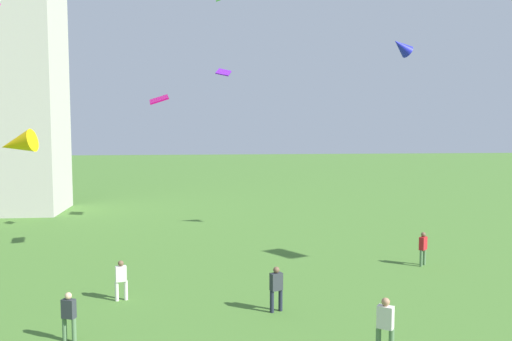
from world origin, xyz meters
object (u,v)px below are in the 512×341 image
person_0 (121,278)px  person_4 (69,314)px  person_3 (423,247)px  kite_flying_3 (224,72)px  kite_flying_2 (401,47)px  person_2 (276,286)px  kite_flying_5 (17,144)px  person_1 (385,323)px  kite_flying_0 (159,99)px

person_0 → person_4: size_ratio=1.00×
person_3 → kite_flying_3: bearing=88.2°
kite_flying_2 → kite_flying_3: (-10.16, 5.03, -1.11)m
person_2 → kite_flying_5: kite_flying_5 is taller
kite_flying_3 → kite_flying_5: bearing=-60.9°
person_1 → kite_flying_2: size_ratio=1.16×
person_2 → kite_flying_3: bearing=70.6°
kite_flying_3 → person_2: bearing=17.9°
person_1 → person_2: size_ratio=1.06×
person_0 → kite_flying_3: size_ratio=1.23×
person_2 → person_4: bearing=172.9°
person_1 → kite_flying_5: kite_flying_5 is taller
kite_flying_0 → kite_flying_3: (3.60, 8.30, 2.16)m
kite_flying_2 → person_2: bearing=-57.0°
person_1 → person_4: bearing=24.1°
person_0 → person_3: person_3 is taller
kite_flying_2 → kite_flying_5: size_ratio=0.66×
person_1 → kite_flying_0: size_ratio=1.28×
kite_flying_3 → person_4: bearing=-3.7°
person_0 → person_2: (5.94, -1.91, 0.06)m
person_4 → kite_flying_0: bearing=-79.9°
person_2 → kite_flying_5: 19.38m
person_0 → kite_flying_5: bearing=108.4°
person_0 → kite_flying_5: size_ratio=0.69×
person_3 → kite_flying_2: (0.81, 5.69, 10.55)m
person_1 → kite_flying_3: (-3.93, 20.68, 9.37)m
person_4 → kite_flying_5: 17.22m
person_3 → kite_flying_2: kite_flying_2 is taller
person_2 → person_0: bearing=138.6°
person_0 → kite_flying_3: kite_flying_3 is taller
person_4 → kite_flying_0: (2.21, 10.26, 7.31)m
person_4 → kite_flying_2: bearing=-117.5°
person_0 → kite_flying_0: 9.71m
person_1 → person_4: 9.97m
kite_flying_2 → kite_flying_5: kite_flying_2 is taller
person_2 → person_4: person_2 is taller
person_1 → kite_flying_3: kite_flying_3 is taller
kite_flying_0 → kite_flying_3: bearing=150.5°
person_0 → person_2: 6.24m
person_2 → person_3: 9.98m
kite_flying_2 → kite_flying_3: bearing=-135.3°
person_1 → kite_flying_3: bearing=-42.8°
kite_flying_5 → kite_flying_3: bearing=114.1°
kite_flying_0 → person_4: bearing=-18.2°
person_0 → kite_flying_3: 18.02m
kite_flying_5 → kite_flying_2: bearing=94.5°
kite_flying_0 → kite_flying_2: kite_flying_2 is taller
person_0 → person_1: 10.60m
person_2 → person_3: person_2 is taller
person_1 → person_4: person_1 is taller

